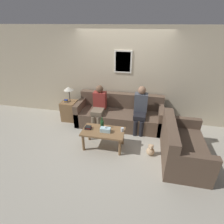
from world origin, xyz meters
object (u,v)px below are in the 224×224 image
couch_main (119,115)px  teddy_bear (150,150)px  wine_bottle (102,124)px  drinking_glass (122,130)px  person_left (99,105)px  coffee_table (103,133)px  person_right (140,108)px  couch_side (181,147)px

couch_main → teddy_bear: couch_main is taller
wine_bottle → drinking_glass: wine_bottle is taller
wine_bottle → person_left: 0.91m
coffee_table → drinking_glass: (0.43, 0.07, 0.12)m
wine_bottle → person_right: bearing=45.0°
couch_main → coffee_table: couch_main is taller
drinking_glass → couch_main: bearing=102.9°
couch_side → person_right: person_right is taller
teddy_bear → coffee_table: bearing=177.0°
couch_side → coffee_table: size_ratio=1.51×
couch_main → couch_side: size_ratio=1.64×
couch_main → wine_bottle: bearing=-103.8°
coffee_table → person_right: (0.76, 0.94, 0.27)m
couch_side → person_right: bearing=43.7°
teddy_bear → wine_bottle: bearing=171.4°
person_left → teddy_bear: size_ratio=4.09×
person_right → coffee_table: bearing=-129.2°
couch_side → drinking_glass: 1.30m
drinking_glass → person_right: (0.34, 0.87, 0.16)m
drinking_glass → person_right: size_ratio=0.08×
couch_main → person_right: bearing=-16.5°
drinking_glass → person_left: 1.21m
drinking_glass → person_left: bearing=131.3°
couch_main → coffee_table: bearing=-99.6°
drinking_glass → person_left: size_ratio=0.08×
couch_main → teddy_bear: (0.90, -1.16, -0.18)m
drinking_glass → person_right: bearing=68.8°
coffee_table → teddy_bear: bearing=-3.0°
coffee_table → couch_main: bearing=80.4°
person_right → person_left: bearing=178.4°
person_left → coffee_table: bearing=-69.2°
couch_side → person_right: (-0.95, 0.99, 0.35)m
coffee_table → teddy_bear: (1.09, -0.06, -0.26)m
coffee_table → wine_bottle: (-0.05, 0.12, 0.17)m
person_right → teddy_bear: size_ratio=4.34×
wine_bottle → teddy_bear: (1.14, -0.17, -0.43)m
coffee_table → teddy_bear: size_ratio=3.46×
couch_side → person_left: (-2.08, 1.02, 0.32)m
coffee_table → drinking_glass: 0.45m
drinking_glass → person_right: person_right is taller
couch_side → person_right: 1.41m
couch_side → drinking_glass: bearing=84.6°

